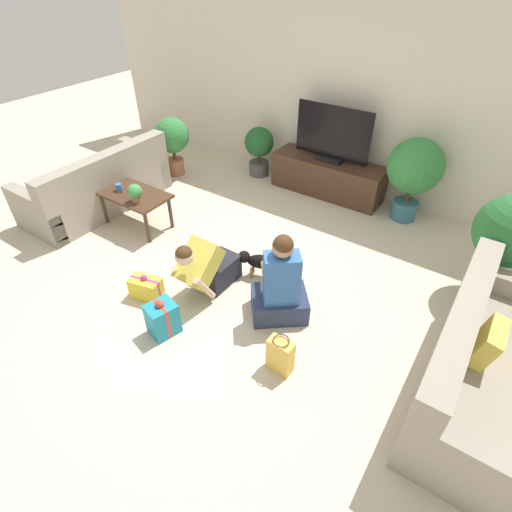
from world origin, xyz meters
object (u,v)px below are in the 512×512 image
Objects in this scene: sofa_right at (485,370)px; potted_plant_back_right at (415,170)px; sofa_left at (99,187)px; potted_plant_back_left at (259,147)px; tv at (332,137)px; tabletop_plant at (135,192)px; gift_bag_a at (280,355)px; tv_console at (328,177)px; potted_plant_corner_left at (172,139)px; gift_box_a at (163,319)px; mug at (119,187)px; dog at (257,261)px; gift_box_b at (146,288)px; person_sitting at (280,288)px; coffee_table at (134,197)px; person_kneeling at (207,267)px; potted_plant_corner_right at (512,233)px.

sofa_right is 2.65m from potted_plant_back_right.
potted_plant_back_left is (1.23, 2.03, 0.16)m from sofa_left.
tv is 2.65m from tabletop_plant.
potted_plant_back_right is 2.99m from gift_bag_a.
sofa_right is 3.38m from tv_console.
potted_plant_corner_left is 2.22× the size of gift_box_a.
sofa_right reaches higher than mug.
tv is (0.00, 0.00, 0.58)m from tv_console.
dog is 2.03m from mug.
dog is at bearing -114.46° from potted_plant_back_right.
potted_plant_corner_left is at bearing 127.19° from gift_box_b.
person_sitting is 1.11m from gift_box_a.
coffee_table is 0.29m from tabletop_plant.
coffee_table is 2.69m from tv.
tabletop_plant is at bearing 139.00° from gift_box_b.
gift_box_a is at bearing 110.33° from sofa_right.
tabletop_plant is (-1.42, -2.23, -0.26)m from tv.
gift_box_b is at bearing -39.44° from coffee_table.
gift_box_a is 1.13m from gift_bag_a.
coffee_table is at bearing 14.84° from mug.
tv_console is at bearing 57.59° from tabletop_plant.
sofa_right reaches higher than person_kneeling.
person_sitting is (0.79, 0.11, 0.04)m from person_kneeling.
person_kneeling is (-2.39, -1.57, -0.44)m from potted_plant_corner_right.
tabletop_plant reaches higher than gift_box_a.
gift_box_b is 2.88× the size of mug.
potted_plant_back_left is 1.61× the size of dog.
sofa_right reaches higher than gift_box_a.
potted_plant_corner_right is 2.84× the size of gift_box_a.
tv is 1.15m from potted_plant_back_right.
coffee_table is 0.94× the size of person_sitting.
person_kneeling is 1.63× the size of dog.
potted_plant_back_right is 2.83m from person_kneeling.
potted_plant_corner_right is 2.43× the size of dog.
potted_plant_back_left is 3.03m from gift_box_b.
sofa_left reaches higher than potted_plant_back_left.
tabletop_plant is at bearing -61.08° from potted_plant_corner_left.
potted_plant_back_right is 1.45× the size of potted_plant_back_left.
potted_plant_corner_left is at bearing 107.11° from mug.
coffee_table is at bearing -143.09° from potted_plant_back_right.
potted_plant_corner_left is 4.55m from potted_plant_corner_right.
gift_bag_a is (1.13, -0.42, -0.14)m from person_kneeling.
potted_plant_corner_right reaches higher than gift_bag_a.
person_kneeling is at bearing -14.42° from tabletop_plant.
gift_box_b is (-0.74, -0.91, -0.08)m from dog.
potted_plant_corner_right is 1.50× the size of potted_plant_back_left.
sofa_right reaches higher than tv_console.
coffee_table is (-4.07, 0.20, 0.11)m from sofa_right.
tabletop_plant is (-1.63, -0.13, 0.38)m from dog.
tv is 3.13m from gift_box_b.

